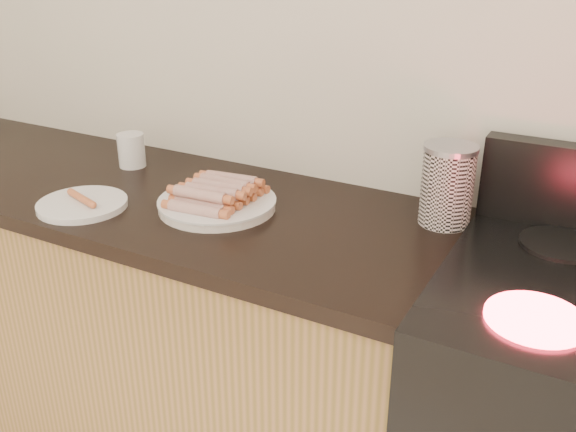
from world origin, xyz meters
The scene contains 11 objects.
wall_back centered at (0.00, 2.00, 1.30)m, with size 4.00×0.04×2.60m, color silver.
cabinet_base centered at (-0.70, 1.69, 0.43)m, with size 2.20×0.59×0.86m, color olive.
counter_slab centered at (-0.70, 1.69, 0.88)m, with size 2.20×0.62×0.04m, color black.
burner_near_left centered at (0.61, 1.51, 0.92)m, with size 0.18×0.18×0.01m, color #FF1E2D.
burner_far_left centered at (0.61, 1.84, 0.92)m, with size 0.18×0.18×0.01m, color black.
main_plate centered at (-0.20, 1.67, 0.91)m, with size 0.30×0.30×0.02m, color white.
side_plate centered at (-0.51, 1.51, 0.91)m, with size 0.23×0.23×0.02m, color white.
hotdog_pile centered at (-0.20, 1.67, 0.95)m, with size 0.14×0.23×0.06m.
plain_sausages centered at (-0.51, 1.51, 0.93)m, with size 0.12×0.06×0.02m.
canister centered at (0.34, 1.87, 1.00)m, with size 0.13×0.13×0.20m.
mug centered at (-0.61, 1.82, 0.95)m, with size 0.08×0.08×0.10m, color white.
Camera 1 is at (0.69, 0.43, 1.55)m, focal length 40.00 mm.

